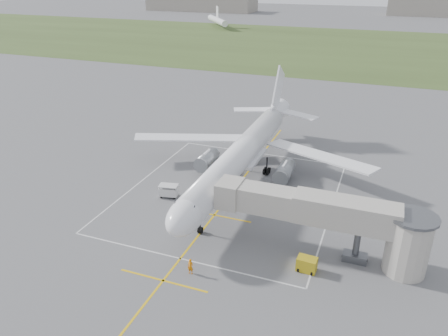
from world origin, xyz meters
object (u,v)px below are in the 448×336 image
at_px(airliner, 242,154).
at_px(ramp_worker_wing, 222,168).
at_px(ramp_worker_nose, 190,267).
at_px(jet_bridge, 338,220).
at_px(gpu_unit, 307,264).
at_px(baggage_cart, 169,191).

height_order(airliner, ramp_worker_wing, airliner).
height_order(ramp_worker_nose, ramp_worker_wing, ramp_worker_nose).
height_order(airliner, jet_bridge, airliner).
bearing_deg(gpu_unit, ramp_worker_wing, 135.02).
xyz_separation_m(airliner, ramp_worker_nose, (2.16, -22.68, -3.51)).
bearing_deg(ramp_worker_nose, gpu_unit, 25.05).
bearing_deg(jet_bridge, airliner, 137.81).
height_order(gpu_unit, ramp_worker_nose, ramp_worker_nose).
bearing_deg(baggage_cart, ramp_worker_nose, -66.06).
height_order(jet_bridge, ramp_worker_wing, jet_bridge).
relative_size(airliner, baggage_cart, 16.52).
bearing_deg(airliner, ramp_worker_nose, -84.55).
xyz_separation_m(jet_bridge, baggage_cart, (-23.57, 5.87, -3.82)).
bearing_deg(ramp_worker_nose, ramp_worker_wing, 105.40).
relative_size(airliner, gpu_unit, 21.85).
distance_m(gpu_unit, ramp_worker_wing, 25.88).
distance_m(jet_bridge, ramp_worker_nose, 16.42).
xyz_separation_m(baggage_cart, ramp_worker_wing, (4.08, 9.93, -0.14)).
distance_m(airliner, jet_bridge, 21.22).
bearing_deg(baggage_cart, ramp_worker_wing, 56.62).
xyz_separation_m(ramp_worker_nose, ramp_worker_wing, (-5.93, 24.23, -0.10)).
relative_size(gpu_unit, baggage_cart, 0.76).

